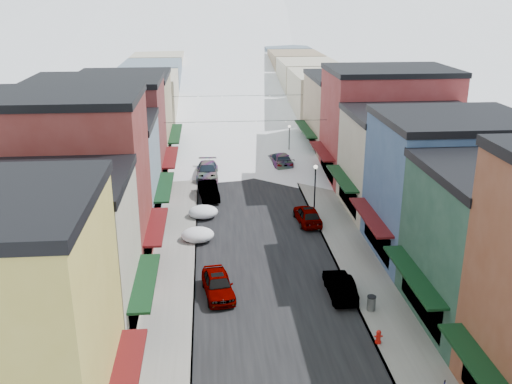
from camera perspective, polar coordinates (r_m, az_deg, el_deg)
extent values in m
cube|color=black|center=(78.56, -1.95, 5.76)|extent=(10.00, 160.00, 0.01)
cube|color=gray|center=(78.50, -6.79, 5.68)|extent=(3.20, 160.00, 0.15)
cube|color=gray|center=(79.14, 2.85, 5.90)|extent=(3.20, 160.00, 0.15)
cube|color=slate|center=(78.46, -5.66, 5.71)|extent=(0.10, 160.00, 0.15)
cube|color=slate|center=(78.95, 1.73, 5.89)|extent=(0.10, 160.00, 0.15)
cube|color=#550E10|center=(25.66, -12.97, -17.75)|extent=(1.20, 7.22, 0.15)
cube|color=#BDB398|center=(33.33, -20.87, -6.79)|extent=(10.00, 8.00, 9.00)
cube|color=black|center=(31.63, -21.88, 0.98)|extent=(10.20, 8.20, 0.50)
cube|color=black|center=(32.79, -11.04, -8.79)|extent=(1.20, 6.80, 0.15)
cube|color=maroon|center=(40.06, -18.88, 0.15)|extent=(11.00, 8.00, 12.00)
cube|color=black|center=(38.57, -19.89, 8.95)|extent=(11.20, 8.20, 0.50)
cube|color=#550E10|center=(39.99, -9.93, -3.39)|extent=(1.20, 6.80, 0.15)
cube|color=gray|center=(48.36, -15.83, 1.51)|extent=(10.00, 9.00, 8.50)
cube|color=black|center=(47.24, -16.32, 6.71)|extent=(10.20, 9.20, 0.50)
cube|color=black|center=(47.92, -9.13, 0.53)|extent=(1.20, 7.65, 0.15)
cube|color=maroon|center=(56.81, -15.32, 5.22)|extent=(12.00, 9.00, 10.50)
cube|color=black|center=(55.78, -15.82, 10.70)|extent=(12.20, 9.20, 0.50)
cube|color=#550E10|center=(56.50, -8.53, 3.47)|extent=(1.20, 7.65, 0.15)
cube|color=#9D8A67|center=(66.38, -12.98, 6.95)|extent=(10.00, 11.00, 9.50)
cube|color=black|center=(65.53, -13.31, 11.21)|extent=(10.20, 11.20, 0.50)
cube|color=black|center=(66.16, -8.05, 5.83)|extent=(1.20, 9.35, 0.15)
cube|color=black|center=(27.11, 22.03, -16.55)|extent=(1.20, 7.65, 0.15)
cube|color=#1F4133|center=(35.83, 24.09, -5.39)|extent=(10.00, 9.00, 9.00)
cube|color=black|center=(34.10, 15.43, -8.00)|extent=(1.20, 7.65, 0.15)
cube|color=#354F78|center=(43.13, 18.66, 0.11)|extent=(10.00, 9.00, 10.00)
cube|color=black|center=(41.78, 19.43, 6.92)|extent=(10.20, 9.20, 0.50)
cube|color=#550E10|center=(41.86, 11.33, -2.43)|extent=(1.20, 7.65, 0.15)
cube|color=#B7AD93|center=(51.47, 15.26, 2.63)|extent=(11.00, 9.00, 8.50)
cube|color=black|center=(50.42, 15.71, 7.53)|extent=(11.20, 9.20, 0.50)
cube|color=black|center=(50.04, 8.57, 1.38)|extent=(1.20, 7.65, 0.15)
cube|color=maroon|center=(59.56, 12.95, 6.30)|extent=(12.00, 9.00, 11.00)
cube|color=black|center=(58.57, 13.38, 11.78)|extent=(12.20, 9.20, 0.50)
cube|color=#550E10|center=(58.46, 6.59, 4.10)|extent=(1.20, 7.65, 0.15)
cube|color=tan|center=(68.88, 9.63, 7.39)|extent=(10.00, 11.00, 9.00)
cube|color=black|center=(68.07, 9.85, 11.31)|extent=(10.20, 11.20, 0.50)
cube|color=black|center=(67.99, 4.96, 6.32)|extent=(1.20, 9.35, 0.15)
cube|color=gray|center=(80.06, -11.13, 8.60)|extent=(9.00, 13.00, 8.00)
cube|color=gray|center=(81.25, 6.89, 8.97)|extent=(9.00, 13.00, 8.00)
cube|color=gray|center=(93.79, -10.28, 10.19)|extent=(9.00, 13.00, 8.00)
cube|color=gray|center=(94.81, 5.19, 10.51)|extent=(9.00, 13.00, 8.00)
cube|color=gray|center=(107.60, -9.64, 11.37)|extent=(9.00, 13.00, 8.00)
cube|color=gray|center=(108.48, 3.91, 11.66)|extent=(9.00, 13.00, 8.00)
cube|color=gray|center=(121.44, -9.14, 12.29)|extent=(9.00, 13.00, 8.00)
cube|color=gray|center=(122.23, 2.91, 12.55)|extent=(9.00, 13.00, 8.00)
cube|color=silver|center=(241.62, -4.12, 16.36)|extent=(360.00, 40.00, 12.00)
cone|color=white|center=(295.65, 10.12, 18.42)|extent=(320.00, 320.00, 30.00)
cylinder|color=black|center=(57.71, -0.97, 7.09)|extent=(16.40, 0.04, 0.04)
cylinder|color=black|center=(72.41, -1.80, 9.60)|extent=(16.40, 0.04, 0.04)
imported|color=gray|center=(37.11, -3.83, -9.19)|extent=(2.37, 4.64, 1.51)
imported|color=black|center=(54.00, -4.75, 0.15)|extent=(2.14, 4.75, 1.51)
imported|color=gray|center=(59.79, -4.89, 2.11)|extent=(2.35, 5.57, 1.61)
imported|color=black|center=(37.38, 8.40, -9.24)|extent=(1.50, 4.27, 1.41)
imported|color=gray|center=(48.22, 5.18, -2.27)|extent=(2.09, 4.54, 1.51)
imported|color=black|center=(63.75, 2.47, 3.25)|extent=(2.68, 5.62, 1.58)
imported|color=gray|center=(72.49, -2.54, 5.23)|extent=(2.10, 4.74, 1.59)
imported|color=white|center=(88.51, -1.03, 7.77)|extent=(2.78, 5.15, 1.37)
cylinder|color=red|center=(33.27, 12.11, -14.44)|extent=(0.35, 0.35, 0.10)
cylinder|color=red|center=(33.13, 12.14, -14.07)|extent=(0.25, 0.25, 0.62)
sphere|color=red|center=(32.94, 12.18, -13.56)|extent=(0.27, 0.27, 0.27)
cylinder|color=red|center=(33.07, 12.15, -13.92)|extent=(0.46, 0.10, 0.10)
cylinder|color=#5B5E60|center=(35.96, 11.45, -10.87)|extent=(0.51, 0.51, 0.89)
cylinder|color=black|center=(35.73, 11.50, -10.23)|extent=(0.55, 0.55, 0.06)
cylinder|color=black|center=(50.23, 5.82, -2.07)|extent=(0.31, 0.31, 0.10)
cylinder|color=black|center=(49.55, 5.90, 0.08)|extent=(0.12, 0.12, 4.08)
sphere|color=white|center=(48.87, 5.99, 2.50)|extent=(0.37, 0.37, 0.37)
cylinder|color=black|center=(66.90, 3.30, 3.48)|extent=(0.27, 0.27, 0.09)
cylinder|color=black|center=(66.44, 3.33, 4.93)|extent=(0.11, 0.11, 3.59)
sphere|color=white|center=(65.99, 3.36, 6.56)|extent=(0.32, 0.32, 0.32)
ellipsoid|color=white|center=(44.88, -5.85, -4.28)|extent=(2.58, 2.18, 1.09)
ellipsoid|color=white|center=(46.08, -5.58, -3.99)|extent=(1.10, 0.99, 0.55)
ellipsoid|color=white|center=(49.42, -5.30, -2.00)|extent=(2.55, 2.16, 1.08)
ellipsoid|color=white|center=(50.63, -5.06, -1.78)|extent=(1.09, 0.98, 0.54)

